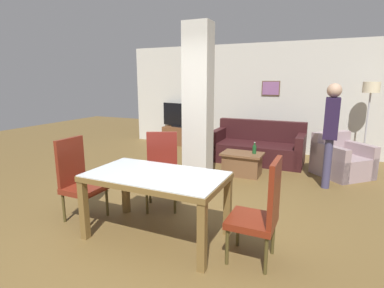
% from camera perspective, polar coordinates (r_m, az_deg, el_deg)
% --- Properties ---
extents(ground_plane, '(18.00, 18.00, 0.00)m').
position_cam_1_polar(ground_plane, '(3.72, -6.60, -16.96)').
color(ground_plane, brown).
extents(back_wall, '(7.20, 0.09, 2.70)m').
position_cam_1_polar(back_wall, '(7.90, 12.14, 8.57)').
color(back_wall, beige).
rests_on(back_wall, ground_plane).
extents(divider_pillar, '(0.44, 0.33, 2.70)m').
position_cam_1_polar(divider_pillar, '(4.98, 1.14, 6.90)').
color(divider_pillar, beige).
rests_on(divider_pillar, ground_plane).
extents(dining_table, '(1.56, 0.88, 0.77)m').
position_cam_1_polar(dining_table, '(3.47, -6.84, -8.21)').
color(dining_table, brown).
rests_on(dining_table, ground_plane).
extents(dining_chair_far_left, '(0.62, 0.62, 1.07)m').
position_cam_1_polar(dining_chair_far_left, '(4.32, -5.76, -4.69)').
color(dining_chair_far_left, maroon).
rests_on(dining_chair_far_left, ground_plane).
extents(dining_chair_head_right, '(0.46, 0.46, 1.07)m').
position_cam_1_polar(dining_chair_head_right, '(3.08, 13.10, -12.10)').
color(dining_chair_head_right, maroon).
rests_on(dining_chair_head_right, ground_plane).
extents(dining_chair_head_left, '(0.46, 0.46, 1.07)m').
position_cam_1_polar(dining_chair_head_left, '(4.19, -20.82, -5.99)').
color(dining_chair_head_left, maroon).
rests_on(dining_chair_head_left, ground_plane).
extents(sofa, '(1.98, 0.95, 0.89)m').
position_cam_1_polar(sofa, '(6.88, 12.39, -0.80)').
color(sofa, '#351516').
rests_on(sofa, ground_plane).
extents(armchair, '(1.18, 1.18, 0.81)m').
position_cam_1_polar(armchair, '(6.40, 26.49, -2.92)').
color(armchair, '#A18A8E').
rests_on(armchair, ground_plane).
extents(coffee_table, '(0.77, 0.51, 0.44)m').
position_cam_1_polar(coffee_table, '(5.85, 9.51, -3.72)').
color(coffee_table, brown).
rests_on(coffee_table, ground_plane).
extents(bottle, '(0.07, 0.07, 0.22)m').
position_cam_1_polar(bottle, '(5.77, 11.80, -0.98)').
color(bottle, '#194C23').
rests_on(bottle, coffee_table).
extents(tv_stand, '(0.93, 0.40, 0.51)m').
position_cam_1_polar(tv_stand, '(8.47, -2.35, 1.57)').
color(tv_stand, brown).
rests_on(tv_stand, ground_plane).
extents(tv_screen, '(1.13, 0.29, 0.66)m').
position_cam_1_polar(tv_screen, '(8.38, -2.38, 5.44)').
color(tv_screen, black).
rests_on(tv_screen, tv_stand).
extents(floor_lamp, '(0.32, 0.32, 1.77)m').
position_cam_1_polar(floor_lamp, '(7.24, 30.84, 7.93)').
color(floor_lamp, '#B7B7BC').
rests_on(floor_lamp, ground_plane).
extents(standing_person, '(0.23, 0.38, 1.75)m').
position_cam_1_polar(standing_person, '(5.49, 24.91, 2.76)').
color(standing_person, '#3F3B5C').
rests_on(standing_person, ground_plane).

